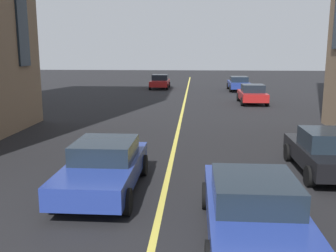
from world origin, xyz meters
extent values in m
cube|color=#D8C64C|center=(20.00, 0.00, 0.00)|extent=(80.00, 0.16, 0.01)
cube|color=navy|center=(14.23, 1.63, 0.59)|extent=(4.40, 1.80, 0.55)
cube|color=#19232D|center=(14.45, 1.63, 1.12)|extent=(1.85, 1.58, 0.50)
cylinder|color=black|center=(12.78, 0.76, 0.32)|extent=(0.64, 0.22, 0.64)
cylinder|color=black|center=(12.78, 2.49, 0.32)|extent=(0.64, 0.22, 0.64)
cylinder|color=black|center=(15.68, 0.76, 0.32)|extent=(0.64, 0.22, 0.64)
cylinder|color=black|center=(15.68, 2.49, 0.32)|extent=(0.64, 0.22, 0.64)
cube|color=#B21E1E|center=(32.42, -4.90, 0.57)|extent=(3.90, 1.75, 0.55)
cube|color=#19232D|center=(32.22, -4.90, 1.12)|extent=(1.64, 1.54, 0.55)
cylinder|color=black|center=(33.70, -4.06, 0.30)|extent=(0.60, 0.21, 0.60)
cylinder|color=black|center=(33.70, -5.74, 0.30)|extent=(0.60, 0.21, 0.60)
cylinder|color=black|center=(31.13, -4.06, 0.30)|extent=(0.60, 0.21, 0.60)
cylinder|color=black|center=(31.13, -5.74, 0.30)|extent=(0.60, 0.21, 0.60)
cube|color=black|center=(16.32, -4.90, 0.57)|extent=(3.90, 1.75, 0.55)
cube|color=#19232D|center=(16.12, -4.90, 1.12)|extent=(1.64, 1.54, 0.55)
cylinder|color=black|center=(17.61, -4.06, 0.30)|extent=(0.60, 0.21, 0.60)
cylinder|color=black|center=(15.03, -4.06, 0.30)|extent=(0.60, 0.21, 0.60)
cube|color=#B21E1E|center=(42.97, 2.78, 0.57)|extent=(3.90, 1.75, 0.55)
cube|color=#19232D|center=(43.17, 2.78, 1.12)|extent=(1.64, 1.54, 0.55)
cylinder|color=black|center=(41.69, 1.94, 0.30)|extent=(0.60, 0.21, 0.60)
cylinder|color=black|center=(41.69, 3.62, 0.30)|extent=(0.60, 0.21, 0.60)
cylinder|color=black|center=(44.26, 1.94, 0.30)|extent=(0.60, 0.21, 0.60)
cylinder|color=black|center=(44.26, 3.62, 0.30)|extent=(0.60, 0.21, 0.60)
cube|color=navy|center=(41.52, -4.90, 0.59)|extent=(4.40, 1.80, 0.55)
cube|color=#19232D|center=(41.30, -4.90, 1.12)|extent=(1.85, 1.58, 0.50)
cylinder|color=black|center=(42.97, -4.04, 0.32)|extent=(0.64, 0.22, 0.64)
cylinder|color=black|center=(42.97, -5.76, 0.32)|extent=(0.64, 0.22, 0.64)
cylinder|color=black|center=(40.06, -4.04, 0.32)|extent=(0.64, 0.22, 0.64)
cylinder|color=black|center=(40.06, -5.76, 0.32)|extent=(0.64, 0.22, 0.64)
cube|color=navy|center=(11.85, -1.98, 0.59)|extent=(4.40, 1.80, 0.55)
cube|color=#19232D|center=(11.63, -1.98, 1.12)|extent=(1.85, 1.58, 0.50)
cylinder|color=black|center=(13.30, -1.12, 0.32)|extent=(0.64, 0.22, 0.64)
cylinder|color=black|center=(13.30, -2.85, 0.32)|extent=(0.64, 0.22, 0.64)
camera|label=1|loc=(4.46, -0.81, 3.77)|focal=41.02mm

